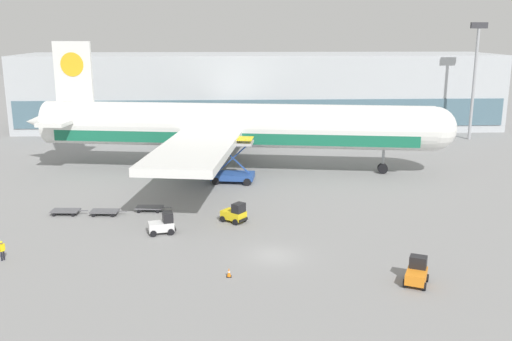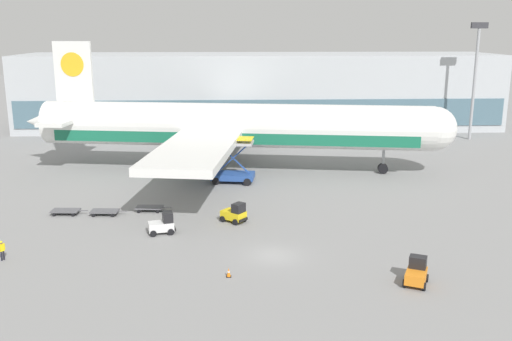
{
  "view_description": "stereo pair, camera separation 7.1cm",
  "coord_description": "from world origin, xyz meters",
  "px_view_note": "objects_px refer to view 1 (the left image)",
  "views": [
    {
      "loc": [
        -3.65,
        -44.68,
        18.51
      ],
      "look_at": [
        -0.9,
        13.77,
        4.0
      ],
      "focal_mm": 40.0,
      "sensor_mm": 36.0,
      "label": 1
    },
    {
      "loc": [
        -3.58,
        -44.68,
        18.51
      ],
      "look_at": [
        -0.9,
        13.77,
        4.0
      ],
      "focal_mm": 40.0,
      "sensor_mm": 36.0,
      "label": 2
    }
  ],
  "objects_px": {
    "light_mast": "(475,72)",
    "baggage_tug_mid": "(163,224)",
    "baggage_tug_far": "(417,273)",
    "traffic_cone_near": "(229,272)",
    "baggage_dolly_lead": "(66,211)",
    "airplane_main": "(229,127)",
    "scissor_lift_loader": "(233,166)",
    "baggage_dolly_second": "(105,211)",
    "baggage_tug_foreground": "(235,213)",
    "baggage_dolly_third": "(150,208)",
    "ground_crew_near": "(2,249)"
  },
  "relations": [
    {
      "from": "light_mast",
      "to": "traffic_cone_near",
      "type": "bearing_deg",
      "value": -127.29
    },
    {
      "from": "light_mast",
      "to": "baggage_tug_mid",
      "type": "distance_m",
      "value": 66.35
    },
    {
      "from": "baggage_tug_foreground",
      "to": "baggage_dolly_second",
      "type": "height_order",
      "value": "baggage_tug_foreground"
    },
    {
      "from": "baggage_dolly_lead",
      "to": "traffic_cone_near",
      "type": "xyz_separation_m",
      "value": [
        16.76,
        -16.02,
        -0.03
      ]
    },
    {
      "from": "traffic_cone_near",
      "to": "light_mast",
      "type": "bearing_deg",
      "value": 52.71
    },
    {
      "from": "airplane_main",
      "to": "baggage_tug_far",
      "type": "height_order",
      "value": "airplane_main"
    },
    {
      "from": "airplane_main",
      "to": "ground_crew_near",
      "type": "distance_m",
      "value": 36.21
    },
    {
      "from": "baggage_tug_mid",
      "to": "ground_crew_near",
      "type": "xyz_separation_m",
      "value": [
        -12.5,
        -5.86,
        0.11
      ]
    },
    {
      "from": "baggage_tug_mid",
      "to": "baggage_tug_far",
      "type": "distance_m",
      "value": 23.36
    },
    {
      "from": "baggage_dolly_third",
      "to": "ground_crew_near",
      "type": "xyz_separation_m",
      "value": [
        -10.35,
        -12.62,
        0.6
      ]
    },
    {
      "from": "baggage_dolly_second",
      "to": "ground_crew_near",
      "type": "distance_m",
      "value": 12.99
    },
    {
      "from": "scissor_lift_loader",
      "to": "baggage_tug_far",
      "type": "xyz_separation_m",
      "value": [
        13.48,
        -29.9,
        -1.24
      ]
    },
    {
      "from": "baggage_dolly_second",
      "to": "ground_crew_near",
      "type": "height_order",
      "value": "ground_crew_near"
    },
    {
      "from": "light_mast",
      "to": "baggage_tug_mid",
      "type": "relative_size",
      "value": 7.27
    },
    {
      "from": "scissor_lift_loader",
      "to": "baggage_tug_far",
      "type": "height_order",
      "value": "scissor_lift_loader"
    },
    {
      "from": "airplane_main",
      "to": "ground_crew_near",
      "type": "xyz_separation_m",
      "value": [
        -18.66,
        -30.64,
        -4.85
      ]
    },
    {
      "from": "traffic_cone_near",
      "to": "ground_crew_near",
      "type": "bearing_deg",
      "value": 167.58
    },
    {
      "from": "scissor_lift_loader",
      "to": "baggage_dolly_third",
      "type": "height_order",
      "value": "scissor_lift_loader"
    },
    {
      "from": "baggage_dolly_lead",
      "to": "traffic_cone_near",
      "type": "distance_m",
      "value": 23.19
    },
    {
      "from": "baggage_tug_mid",
      "to": "baggage_dolly_second",
      "type": "xyz_separation_m",
      "value": [
        -6.58,
        5.69,
        -0.49
      ]
    },
    {
      "from": "baggage_dolly_third",
      "to": "traffic_cone_near",
      "type": "distance_m",
      "value": 18.66
    },
    {
      "from": "baggage_tug_foreground",
      "to": "baggage_dolly_third",
      "type": "distance_m",
      "value": 9.69
    },
    {
      "from": "ground_crew_near",
      "to": "baggage_tug_foreground",
      "type": "bearing_deg",
      "value": -25.08
    },
    {
      "from": "scissor_lift_loader",
      "to": "baggage_dolly_lead",
      "type": "bearing_deg",
      "value": -136.46
    },
    {
      "from": "baggage_tug_far",
      "to": "baggage_dolly_third",
      "type": "xyz_separation_m",
      "value": [
        -22.3,
        18.57,
        -0.49
      ]
    },
    {
      "from": "light_mast",
      "to": "baggage_dolly_lead",
      "type": "bearing_deg",
      "value": -146.49
    },
    {
      "from": "baggage_tug_foreground",
      "to": "baggage_dolly_third",
      "type": "xyz_separation_m",
      "value": [
        -8.88,
        3.86,
        -0.49
      ]
    },
    {
      "from": "scissor_lift_loader",
      "to": "ground_crew_near",
      "type": "distance_m",
      "value": 30.7
    },
    {
      "from": "ground_crew_near",
      "to": "scissor_lift_loader",
      "type": "bearing_deg",
      "value": 1.76
    },
    {
      "from": "baggage_tug_foreground",
      "to": "baggage_tug_mid",
      "type": "relative_size",
      "value": 1.03
    },
    {
      "from": "baggage_tug_far",
      "to": "traffic_cone_near",
      "type": "xyz_separation_m",
      "value": [
        -14.02,
        1.84,
        -0.52
      ]
    },
    {
      "from": "scissor_lift_loader",
      "to": "baggage_dolly_second",
      "type": "bearing_deg",
      "value": -128.17
    },
    {
      "from": "airplane_main",
      "to": "traffic_cone_near",
      "type": "relative_size",
      "value": 79.77
    },
    {
      "from": "baggage_tug_foreground",
      "to": "baggage_dolly_third",
      "type": "height_order",
      "value": "baggage_tug_foreground"
    },
    {
      "from": "light_mast",
      "to": "scissor_lift_loader",
      "type": "distance_m",
      "value": 49.92
    },
    {
      "from": "light_mast",
      "to": "baggage_dolly_third",
      "type": "xyz_separation_m",
      "value": [
        -49.94,
        -37.99,
        -11.21
      ]
    },
    {
      "from": "airplane_main",
      "to": "baggage_tug_foreground",
      "type": "xyz_separation_m",
      "value": [
        0.57,
        -21.88,
        -4.96
      ]
    },
    {
      "from": "baggage_tug_mid",
      "to": "baggage_tug_far",
      "type": "xyz_separation_m",
      "value": [
        20.15,
        -11.81,
        0.0
      ]
    },
    {
      "from": "baggage_tug_far",
      "to": "ground_crew_near",
      "type": "distance_m",
      "value": 33.19
    },
    {
      "from": "scissor_lift_loader",
      "to": "baggage_dolly_second",
      "type": "relative_size",
      "value": 1.49
    },
    {
      "from": "baggage_tug_mid",
      "to": "traffic_cone_near",
      "type": "xyz_separation_m",
      "value": [
        6.13,
        -9.97,
        -0.52
      ]
    },
    {
      "from": "baggage_tug_mid",
      "to": "baggage_dolly_third",
      "type": "bearing_deg",
      "value": 94.0
    },
    {
      "from": "baggage_dolly_third",
      "to": "ground_crew_near",
      "type": "bearing_deg",
      "value": -125.63
    },
    {
      "from": "baggage_tug_mid",
      "to": "baggage_dolly_lead",
      "type": "height_order",
      "value": "baggage_tug_mid"
    },
    {
      "from": "airplane_main",
      "to": "light_mast",
      "type": "bearing_deg",
      "value": 34.35
    },
    {
      "from": "baggage_tug_mid",
      "to": "ground_crew_near",
      "type": "bearing_deg",
      "value": -168.46
    },
    {
      "from": "baggage_tug_mid",
      "to": "baggage_dolly_third",
      "type": "height_order",
      "value": "baggage_tug_mid"
    },
    {
      "from": "airplane_main",
      "to": "baggage_dolly_lead",
      "type": "height_order",
      "value": "airplane_main"
    },
    {
      "from": "baggage_dolly_lead",
      "to": "light_mast",
      "type": "bearing_deg",
      "value": 37.24
    },
    {
      "from": "baggage_tug_foreground",
      "to": "baggage_tug_far",
      "type": "bearing_deg",
      "value": -8.64
    }
  ]
}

